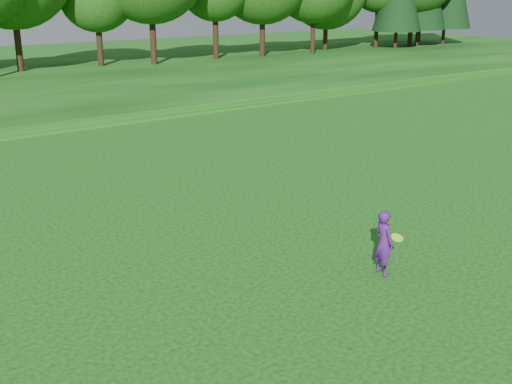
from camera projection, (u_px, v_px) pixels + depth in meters
ground at (323, 259)px, 16.93m from camera, size 140.00×140.00×0.00m
walking_path at (59, 129)px, 32.34m from camera, size 130.00×1.60×0.04m
woman at (384, 242)px, 15.84m from camera, size 0.49×0.88×1.68m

